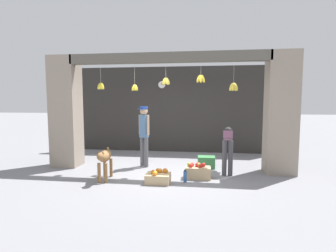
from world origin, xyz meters
TOP-DOWN VIEW (x-y plane):
  - ground_plane at (0.00, 0.00)m, footprint 60.00×60.00m
  - shop_back_wall at (0.00, 2.74)m, footprint 6.84×0.12m
  - shop_pillar_left at (-2.77, 0.30)m, footprint 0.70×0.60m
  - shop_pillar_right at (2.77, 0.30)m, footprint 0.70×0.60m
  - storefront_awning at (0.02, 0.12)m, footprint 4.94×0.29m
  - dog at (-1.26, -0.84)m, footprint 0.32×0.90m
  - shopkeeper at (-0.66, 0.46)m, footprint 0.31×0.30m
  - worker_stooping at (1.51, 0.13)m, footprint 0.29×0.84m
  - fruit_crate_oranges at (-0.04, -0.87)m, footprint 0.52×0.41m
  - fruit_crate_apples at (0.80, -0.42)m, footprint 0.57×0.32m
  - produce_box_green at (1.01, 0.58)m, footprint 0.45×0.34m
  - water_bottle at (0.53, -0.74)m, footprint 0.07×0.07m
  - wall_clock at (-0.52, 2.66)m, footprint 0.26×0.03m

SIDE VIEW (x-z plane):
  - ground_plane at x=0.00m, z-range 0.00..0.00m
  - fruit_crate_oranges at x=-0.04m, z-range -0.03..0.26m
  - water_bottle at x=0.53m, z-range -0.01..0.26m
  - produce_box_green at x=1.01m, z-range 0.00..0.30m
  - fruit_crate_apples at x=0.80m, z-range -0.02..0.33m
  - dog at x=-1.26m, z-range 0.14..0.86m
  - worker_stooping at x=1.51m, z-range 0.18..1.28m
  - shopkeeper at x=-0.66m, z-range 0.14..1.77m
  - shop_back_wall at x=0.00m, z-range 0.00..2.94m
  - shop_pillar_left at x=-2.77m, z-range 0.00..2.94m
  - shop_pillar_right at x=2.77m, z-range 0.00..2.94m
  - wall_clock at x=-0.52m, z-range 2.20..2.46m
  - storefront_awning at x=0.02m, z-range 2.29..3.24m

